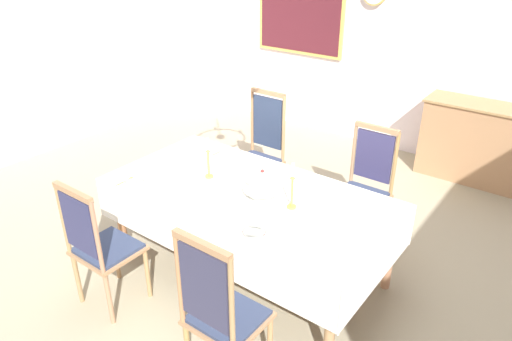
{
  "coord_description": "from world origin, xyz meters",
  "views": [
    {
      "loc": [
        2.0,
        -2.78,
        2.58
      ],
      "look_at": [
        0.04,
        -0.17,
        0.93
      ],
      "focal_mm": 33.3,
      "sensor_mm": 36.0,
      "label": 1
    }
  ],
  "objects": [
    {
      "name": "ground",
      "position": [
        0.0,
        0.0,
        -0.02
      ],
      "size": [
        7.2,
        5.85,
        0.04
      ],
      "primitive_type": "cube",
      "color": "tan"
    },
    {
      "name": "back_wall",
      "position": [
        0.0,
        2.97,
        1.55
      ],
      "size": [
        7.2,
        0.08,
        3.1
      ],
      "primitive_type": "cube",
      "color": "silver",
      "rests_on": "ground"
    },
    {
      "name": "left_wall",
      "position": [
        -3.64,
        0.0,
        1.55
      ],
      "size": [
        0.08,
        5.85,
        3.1
      ],
      "primitive_type": "cube",
      "color": "silver",
      "rests_on": "ground"
    },
    {
      "name": "dining_table",
      "position": [
        0.0,
        -0.21,
        0.68
      ],
      "size": [
        2.26,
        1.16,
        0.75
      ],
      "color": "#B4774F",
      "rests_on": "ground"
    },
    {
      "name": "tablecloth",
      "position": [
        0.0,
        -0.21,
        0.67
      ],
      "size": [
        2.28,
        1.18,
        0.35
      ],
      "color": "white",
      "rests_on": "dining_table"
    },
    {
      "name": "chair_south_a",
      "position": [
        -0.61,
        -1.2,
        0.55
      ],
      "size": [
        0.44,
        0.42,
        1.06
      ],
      "color": "#A27751",
      "rests_on": "ground"
    },
    {
      "name": "chair_north_a",
      "position": [
        -0.61,
        0.78,
        0.59
      ],
      "size": [
        0.44,
        0.42,
        1.18
      ],
      "rotation": [
        0.0,
        0.0,
        3.14
      ],
      "color": "#B27A53",
      "rests_on": "ground"
    },
    {
      "name": "chair_south_b",
      "position": [
        0.55,
        -1.2,
        0.58
      ],
      "size": [
        0.44,
        0.42,
        1.14
      ],
      "color": "#AF804D",
      "rests_on": "ground"
    },
    {
      "name": "chair_north_b",
      "position": [
        0.55,
        0.77,
        0.56
      ],
      "size": [
        0.44,
        0.42,
        1.09
      ],
      "rotation": [
        0.0,
        0.0,
        3.14
      ],
      "color": "#A6864D",
      "rests_on": "ground"
    },
    {
      "name": "soup_tureen",
      "position": [
        0.14,
        -0.21,
        0.87
      ],
      "size": [
        0.3,
        0.3,
        0.23
      ],
      "color": "white",
      "rests_on": "tablecloth"
    },
    {
      "name": "candlestick_west",
      "position": [
        -0.41,
        -0.21,
        0.9
      ],
      "size": [
        0.07,
        0.07,
        0.35
      ],
      "color": "gold",
      "rests_on": "tablecloth"
    },
    {
      "name": "candlestick_east",
      "position": [
        0.41,
        -0.21,
        0.9
      ],
      "size": [
        0.07,
        0.07,
        0.37
      ],
      "color": "gold",
      "rests_on": "tablecloth"
    },
    {
      "name": "bowl_near_left",
      "position": [
        -0.8,
        -0.67,
        0.77
      ],
      "size": [
        0.15,
        0.15,
        0.03
      ],
      "color": "white",
      "rests_on": "tablecloth"
    },
    {
      "name": "bowl_near_right",
      "position": [
        -0.54,
        0.23,
        0.78
      ],
      "size": [
        0.19,
        0.19,
        0.04
      ],
      "color": "white",
      "rests_on": "tablecloth"
    },
    {
      "name": "bowl_far_left",
      "position": [
        0.4,
        -0.67,
        0.77
      ],
      "size": [
        0.17,
        0.17,
        0.03
      ],
      "color": "white",
      "rests_on": "tablecloth"
    },
    {
      "name": "spoon_primary",
      "position": [
        -0.91,
        -0.65,
        0.76
      ],
      "size": [
        0.03,
        0.18,
        0.01
      ],
      "rotation": [
        0.0,
        0.0,
        0.02
      ],
      "color": "gold",
      "rests_on": "tablecloth"
    },
    {
      "name": "spoon_secondary",
      "position": [
        -0.66,
        0.26,
        0.76
      ],
      "size": [
        0.03,
        0.18,
        0.01
      ],
      "rotation": [
        0.0,
        0.0,
        -0.03
      ],
      "color": "gold",
      "rests_on": "tablecloth"
    },
    {
      "name": "sideboard",
      "position": [
        1.16,
        2.65,
        0.45
      ],
      "size": [
        1.44,
        0.48,
        0.9
      ],
      "rotation": [
        0.0,
        0.0,
        3.14
      ],
      "color": "#A97C55",
      "rests_on": "ground"
    },
    {
      "name": "framed_painting",
      "position": [
        -1.51,
        2.9,
        1.73
      ],
      "size": [
        1.32,
        0.05,
        1.34
      ],
      "color": "#D1B251"
    }
  ]
}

